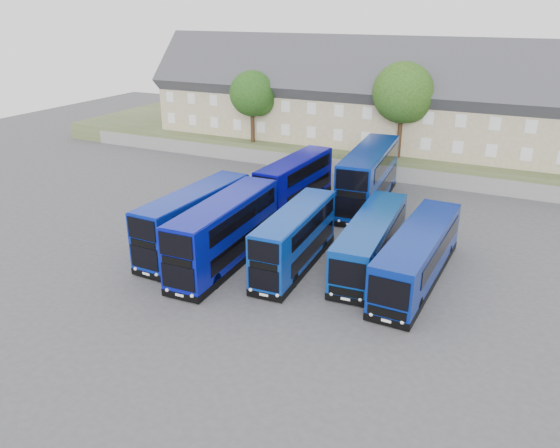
{
  "coord_description": "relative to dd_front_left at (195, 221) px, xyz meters",
  "views": [
    {
      "loc": [
        14.4,
        -26.76,
        15.94
      ],
      "look_at": [
        -0.53,
        4.05,
        2.2
      ],
      "focal_mm": 35.0,
      "sensor_mm": 36.0,
      "label": 1
    }
  ],
  "objects": [
    {
      "name": "dd_front_mid",
      "position": [
        3.08,
        -1.12,
        0.08
      ],
      "size": [
        2.9,
        11.09,
        4.38
      ],
      "rotation": [
        0.0,
        0.0,
        0.03
      ],
      "color": "#070F92",
      "rests_on": "ground"
    },
    {
      "name": "ground",
      "position": [
        6.17,
        -2.19,
        -2.07
      ],
      "size": [
        120.0,
        120.0,
        0.0
      ],
      "primitive_type": "plane",
      "color": "#46454A",
      "rests_on": "ground"
    },
    {
      "name": "dd_rear_left",
      "position": [
        2.51,
        11.17,
        -0.07
      ],
      "size": [
        2.78,
        10.34,
        4.07
      ],
      "rotation": [
        0.0,
        0.0,
        -0.04
      ],
      "color": "#080791",
      "rests_on": "ground"
    },
    {
      "name": "earth_bank",
      "position": [
        6.17,
        31.81,
        -1.07
      ],
      "size": [
        80.0,
        20.0,
        2.0
      ],
      "primitive_type": "cube",
      "color": "#475932",
      "rests_on": "ground"
    },
    {
      "name": "dd_front_right",
      "position": [
        7.4,
        0.41,
        -0.17
      ],
      "size": [
        2.71,
        9.86,
        3.88
      ],
      "rotation": [
        0.0,
        0.0,
        0.05
      ],
      "color": "#083298",
      "rests_on": "ground"
    },
    {
      "name": "retaining_wall",
      "position": [
        6.17,
        21.81,
        -1.32
      ],
      "size": [
        70.0,
        0.4,
        1.5
      ],
      "primitive_type": "cube",
      "color": "slate",
      "rests_on": "ground"
    },
    {
      "name": "terrace_row",
      "position": [
        12.18,
        27.81,
        4.52
      ],
      "size": [
        66.0,
        10.4,
        11.2
      ],
      "color": "tan",
      "rests_on": "earth_bank"
    },
    {
      "name": "coach_east_b",
      "position": [
        14.98,
        1.97,
        -0.44
      ],
      "size": [
        2.97,
        12.25,
        3.33
      ],
      "rotation": [
        0.0,
        0.0,
        -0.03
      ],
      "color": "navy",
      "rests_on": "ground"
    },
    {
      "name": "dd_rear_right",
      "position": [
        7.99,
        14.21,
        0.31
      ],
      "size": [
        3.78,
        12.34,
        4.83
      ],
      "rotation": [
        0.0,
        0.0,
        0.08
      ],
      "color": "navy",
      "rests_on": "ground"
    },
    {
      "name": "tree_west",
      "position": [
        -7.68,
        22.9,
        4.98
      ],
      "size": [
        4.8,
        4.8,
        7.65
      ],
      "color": "#382314",
      "rests_on": "earth_bank"
    },
    {
      "name": "coach_east_a",
      "position": [
        11.69,
        2.98,
        -0.5
      ],
      "size": [
        3.2,
        11.84,
        3.2
      ],
      "rotation": [
        0.0,
        0.0,
        0.06
      ],
      "color": "navy",
      "rests_on": "ground"
    },
    {
      "name": "dd_front_left",
      "position": [
        0.0,
        0.0,
        0.0
      ],
      "size": [
        2.84,
        10.71,
        4.22
      ],
      "rotation": [
        0.0,
        0.0,
        -0.04
      ],
      "color": "#071D91",
      "rests_on": "ground"
    },
    {
      "name": "tree_mid",
      "position": [
        8.32,
        23.4,
        6.0
      ],
      "size": [
        5.76,
        5.76,
        9.18
      ],
      "color": "#382314",
      "rests_on": "earth_bank"
    }
  ]
}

